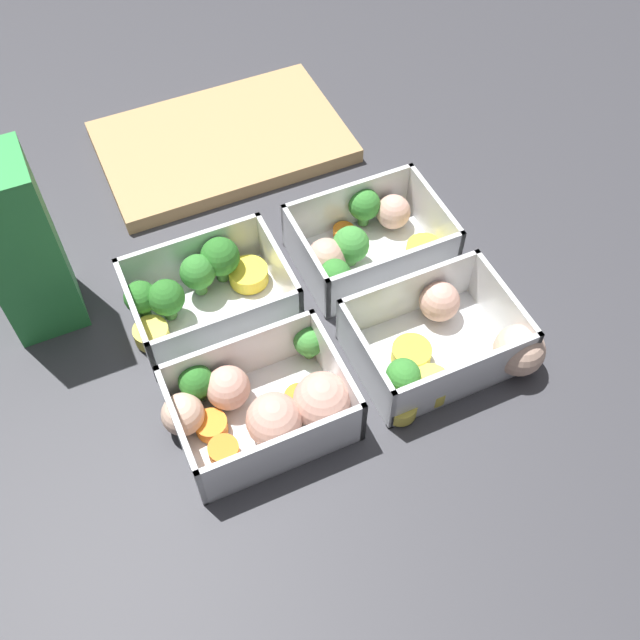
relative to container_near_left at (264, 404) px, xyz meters
The scene contains 7 objects.
ground_plane 0.11m from the container_near_left, 38.01° to the left, with size 4.00×4.00×0.00m, color #38383D.
container_near_left is the anchor object (origin of this frame).
container_near_right 0.18m from the container_near_left, ahead, with size 0.17×0.14×0.06m.
container_far_left 0.14m from the container_near_left, 92.94° to the left, with size 0.16×0.12×0.06m.
container_far_right 0.21m from the container_near_left, 39.48° to the left, with size 0.15×0.12×0.06m.
juice_carton 0.26m from the container_near_left, 126.98° to the left, with size 0.07×0.07×0.20m.
cutting_board 0.37m from the container_near_left, 75.88° to the left, with size 0.28×0.18×0.02m.
Camera 1 is at (-0.17, -0.38, 0.59)m, focal length 42.00 mm.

